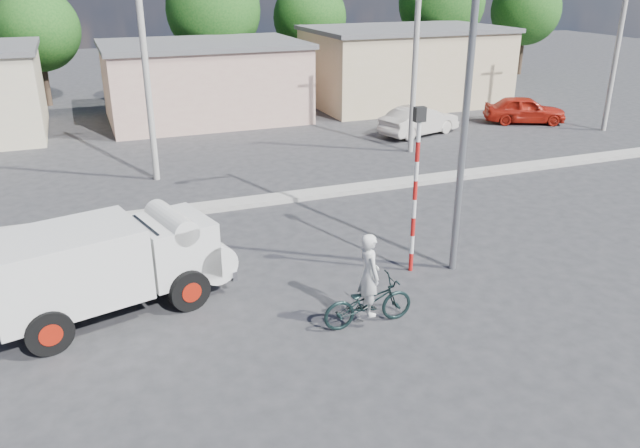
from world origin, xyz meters
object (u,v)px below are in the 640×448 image
object	(u,v)px
truck	(113,263)
car_cream	(419,121)
cyclist	(369,286)
car_red	(525,110)
bicycle	(368,302)
streetlight	(463,81)
traffic_pole	(416,177)

from	to	relation	value
truck	car_cream	bearing A→B (deg)	24.91
cyclist	car_red	xyz separation A→B (m)	(16.37, 15.41, -0.25)
truck	bicycle	bearing A→B (deg)	-42.18
streetlight	bicycle	bearing A→B (deg)	-151.00
streetlight	truck	bearing A→B (deg)	173.59
bicycle	car_cream	xyz separation A→B (m)	(9.92, 15.12, 0.14)
bicycle	streetlight	size ratio (longest dim) A/B	0.23
truck	streetlight	bearing A→B (deg)	-20.99
truck	streetlight	xyz separation A→B (m)	(8.33, -0.94, 3.74)
cyclist	truck	bearing A→B (deg)	63.52
cyclist	streetlight	distance (m)	5.41
truck	traffic_pole	xyz separation A→B (m)	(7.39, -0.64, 1.37)
bicycle	car_cream	distance (m)	18.08
cyclist	streetlight	size ratio (longest dim) A/B	0.21
traffic_pole	truck	bearing A→B (deg)	175.08
streetlight	traffic_pole	bearing A→B (deg)	162.27
traffic_pole	bicycle	bearing A→B (deg)	-137.35
streetlight	cyclist	bearing A→B (deg)	-151.00
streetlight	car_red	bearing A→B (deg)	45.96
car_cream	traffic_pole	size ratio (longest dim) A/B	0.96
cyclist	car_cream	xyz separation A→B (m)	(9.92, 15.12, -0.26)
bicycle	traffic_pole	world-z (taller)	traffic_pole
car_cream	streetlight	distance (m)	15.56
truck	streetlight	world-z (taller)	streetlight
truck	car_red	bearing A→B (deg)	15.99
traffic_pole	streetlight	distance (m)	2.56
car_red	streetlight	xyz separation A→B (m)	(-13.20, -13.65, 4.26)
truck	bicycle	world-z (taller)	truck
cyclist	traffic_pole	distance (m)	3.46
truck	car_cream	world-z (taller)	truck
cyclist	traffic_pole	size ratio (longest dim) A/B	0.44
car_red	traffic_pole	size ratio (longest dim) A/B	0.94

